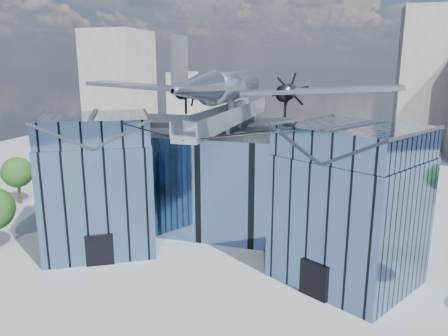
# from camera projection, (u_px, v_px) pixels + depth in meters

# --- Properties ---
(ground_plane) EXTENTS (120.00, 120.00, 0.00)m
(ground_plane) POSITION_uv_depth(u_px,v_px,m) (217.00, 255.00, 37.14)
(ground_plane) COLOR gray
(museum) EXTENTS (32.88, 24.50, 17.60)m
(museum) POSITION_uv_depth(u_px,v_px,m) (236.00, 176.00, 41.24)
(museum) COLOR #486A93
(museum) RESTS_ON ground
(bg_towers) EXTENTS (77.00, 24.50, 26.00)m
(bg_towers) POSITION_uv_depth(u_px,v_px,m) (307.00, 95.00, 81.30)
(bg_towers) COLOR gray
(bg_towers) RESTS_ON ground
(tree_side_w) EXTENTS (4.19, 4.19, 5.49)m
(tree_side_w) POSITION_uv_depth(u_px,v_px,m) (17.00, 172.00, 49.98)
(tree_side_w) COLOR #322014
(tree_side_w) RESTS_ON ground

